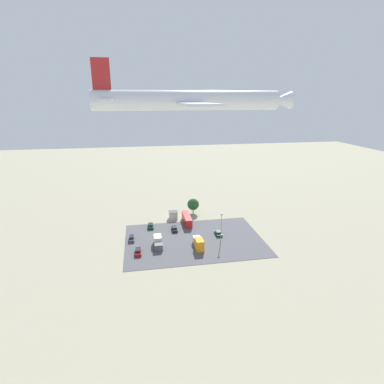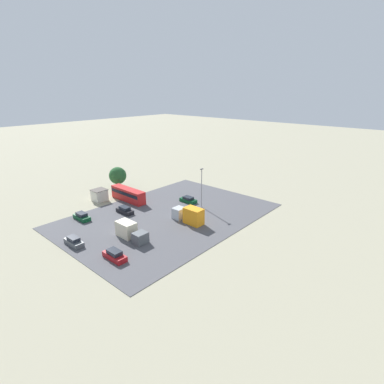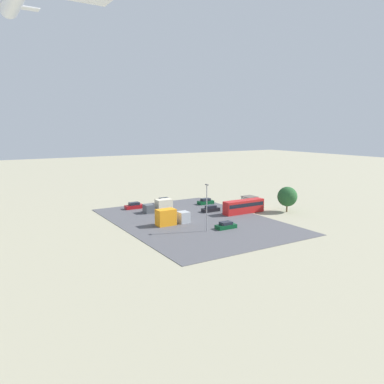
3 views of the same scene
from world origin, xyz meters
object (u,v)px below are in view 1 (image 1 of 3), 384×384
(parked_car_1, at_px, (132,238))
(parked_car_3, at_px, (175,229))
(parked_car_4, at_px, (151,226))
(parked_truck_0, at_px, (158,242))
(parked_car_0, at_px, (138,252))
(airplane, at_px, (195,100))
(shed_building, at_px, (173,215))
(parked_truck_1, at_px, (199,243))
(bus, at_px, (187,219))
(parked_car_2, at_px, (218,233))

(parked_car_1, relative_size, parked_car_3, 0.98)
(parked_car_4, height_order, parked_truck_0, parked_truck_0)
(parked_car_0, relative_size, airplane, 0.12)
(shed_building, xyz_separation_m, airplane, (0.91, 51.30, 43.89))
(parked_car_3, bearing_deg, parked_car_4, 154.36)
(parked_car_4, xyz_separation_m, parked_truck_1, (-14.38, 18.33, 0.93))
(parked_car_4, bearing_deg, parked_truck_1, 128.12)
(bus, distance_m, airplane, 63.33)
(parked_car_1, relative_size, parked_truck_1, 0.60)
(parked_car_0, distance_m, parked_car_1, 9.79)
(shed_building, relative_size, parked_car_4, 0.78)
(parked_truck_1, distance_m, airplane, 50.91)
(shed_building, distance_m, parked_car_2, 22.52)
(parked_car_0, height_order, airplane, airplane)
(parked_car_4, distance_m, airplane, 63.04)
(parked_truck_1, bearing_deg, airplane, -103.50)
(parked_car_4, bearing_deg, parked_car_0, 76.09)
(shed_building, distance_m, parked_car_4, 11.92)
(shed_building, bearing_deg, parked_car_0, 62.27)
(parked_car_0, bearing_deg, parked_car_3, 48.67)
(shed_building, relative_size, airplane, 0.09)
(parked_car_0, xyz_separation_m, parked_car_2, (-27.68, -8.58, -0.09))
(parked_car_2, bearing_deg, parked_car_4, -23.89)
(bus, distance_m, parked_car_0, 27.74)
(parked_car_0, bearing_deg, parked_truck_1, 1.36)
(parked_car_4, xyz_separation_m, parked_truck_0, (-1.71, 14.72, 0.69))
(bus, xyz_separation_m, parked_truck_0, (12.13, 16.59, -0.37))
(parked_car_0, bearing_deg, shed_building, 62.27)
(parked_car_2, xyz_separation_m, airplane, (14.75, 33.55, 44.69))
(parked_car_4, height_order, parked_truck_1, parked_truck_1)
(parked_car_0, height_order, parked_car_3, parked_car_0)
(parked_car_3, xyz_separation_m, airplane, (0.07, 39.75, 44.64))
(bus, xyz_separation_m, parked_truck_1, (-0.55, 20.20, -0.13))
(parked_truck_1, bearing_deg, parked_car_0, -178.64)
(bus, xyz_separation_m, parked_car_0, (18.49, 20.66, -1.04))
(parked_car_4, relative_size, parked_truck_1, 0.59)
(parked_car_3, xyz_separation_m, parked_truck_1, (-6.04, 14.33, 0.95))
(shed_building, relative_size, parked_car_1, 0.78)
(bus, distance_m, parked_car_3, 8.11)
(parked_car_3, relative_size, parked_car_4, 1.03)
(parked_truck_1, relative_size, airplane, 0.19)
(parked_car_0, height_order, parked_car_4, parked_car_0)
(parked_car_3, bearing_deg, parked_car_2, -22.88)
(parked_car_4, distance_m, parked_truck_1, 23.32)
(bus, height_order, parked_car_2, bus)
(parked_car_0, relative_size, parked_car_4, 1.06)
(parked_car_1, bearing_deg, airplane, 113.50)
(parked_truck_0, bearing_deg, parked_car_4, -83.39)
(parked_car_4, bearing_deg, parked_car_1, 53.85)
(parked_car_0, xyz_separation_m, parked_truck_0, (-6.36, -4.06, 0.67))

